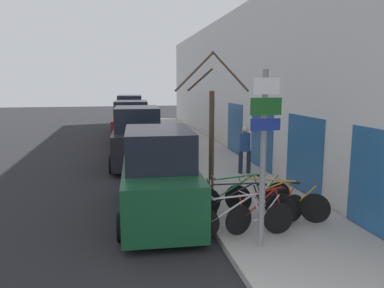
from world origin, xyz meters
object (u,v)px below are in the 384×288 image
(bicycle_0, at_px, (242,219))
(bicycle_4, at_px, (243,196))
(bicycle_1, at_px, (267,211))
(parked_car_1, at_px, (137,139))
(bicycle_2, at_px, (241,206))
(parked_car_3, at_px, (130,115))
(pedestrian_near, at_px, (245,147))
(parked_car_2, at_px, (132,124))
(parked_car_0, at_px, (159,177))
(signpost, at_px, (264,151))
(bicycle_3, at_px, (275,201))
(street_tree, at_px, (211,132))

(bicycle_0, distance_m, bicycle_4, 1.49)
(bicycle_1, bearing_deg, parked_car_1, -0.62)
(bicycle_2, relative_size, parked_car_3, 0.52)
(bicycle_0, relative_size, pedestrian_near, 1.39)
(parked_car_2, bearing_deg, parked_car_0, -85.56)
(signpost, relative_size, parked_car_3, 0.73)
(parked_car_2, bearing_deg, bicycle_3, -73.82)
(parked_car_1, height_order, pedestrian_near, parked_car_1)
(bicycle_2, height_order, pedestrian_near, pedestrian_near)
(bicycle_1, relative_size, parked_car_2, 0.43)
(bicycle_0, height_order, bicycle_4, bicycle_4)
(parked_car_1, bearing_deg, bicycle_2, -72.83)
(signpost, bearing_deg, parked_car_1, 102.48)
(signpost, xyz_separation_m, parked_car_0, (-1.70, 2.49, -1.04))
(signpost, xyz_separation_m, pedestrian_near, (1.66, 5.73, -0.93))
(parked_car_2, xyz_separation_m, parked_car_3, (0.09, 5.29, 0.05))
(signpost, bearing_deg, bicycle_1, 60.72)
(bicycle_1, xyz_separation_m, parked_car_1, (-2.37, 7.69, 0.54))
(parked_car_2, bearing_deg, parked_car_1, -86.46)
(bicycle_4, height_order, parked_car_2, parked_car_2)
(parked_car_3, distance_m, pedestrian_near, 13.93)
(street_tree, bearing_deg, bicycle_0, -92.00)
(pedestrian_near, xyz_separation_m, street_tree, (-1.77, -2.19, 0.85))
(bicycle_0, xyz_separation_m, street_tree, (0.11, 3.03, 1.41))
(bicycle_3, relative_size, parked_car_1, 0.44)
(street_tree, bearing_deg, parked_car_0, -146.69)
(bicycle_1, xyz_separation_m, street_tree, (-0.59, 2.69, 1.42))
(bicycle_1, xyz_separation_m, parked_car_0, (-2.17, 1.64, 0.46))
(parked_car_1, height_order, parked_car_2, parked_car_1)
(parked_car_3, bearing_deg, bicycle_1, -80.11)
(parked_car_0, bearing_deg, bicycle_1, -34.46)
(signpost, height_order, bicycle_2, signpost)
(bicycle_3, distance_m, parked_car_2, 12.80)
(signpost, height_order, bicycle_1, signpost)
(parked_car_1, distance_m, street_tree, 5.38)
(bicycle_1, bearing_deg, bicycle_3, -54.39)
(bicycle_4, bearing_deg, bicycle_2, 152.69)
(bicycle_2, relative_size, parked_car_1, 0.52)
(signpost, height_order, parked_car_1, signpost)
(parked_car_2, relative_size, street_tree, 1.21)
(bicycle_1, xyz_separation_m, parked_car_3, (-2.29, 18.36, 0.58))
(bicycle_4, height_order, parked_car_1, parked_car_1)
(bicycle_2, relative_size, parked_car_0, 0.51)
(bicycle_1, relative_size, bicycle_4, 0.81)
(bicycle_1, relative_size, street_tree, 0.52)
(parked_car_2, bearing_deg, bicycle_4, -76.24)
(parked_car_3, height_order, street_tree, street_tree)
(pedestrian_near, bearing_deg, bicycle_2, 79.43)
(bicycle_0, bearing_deg, street_tree, -2.99)
(parked_car_1, relative_size, street_tree, 1.16)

